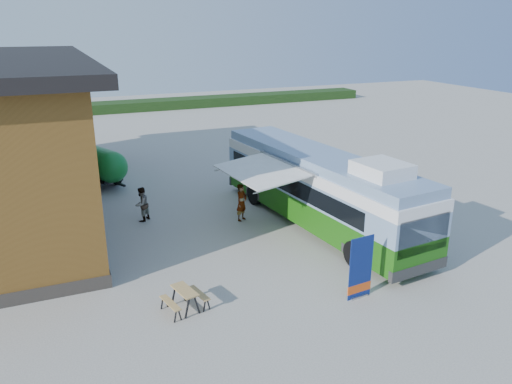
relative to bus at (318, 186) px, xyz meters
name	(u,v)px	position (x,y,z in m)	size (l,w,h in m)	color
ground	(276,256)	(-3.21, -2.32, -1.90)	(100.00, 100.00, 0.00)	#BCB7AD
hedge	(198,102)	(4.79, 35.68, -1.40)	(40.00, 3.00, 1.00)	#264419
bus	(318,186)	(0.00, 0.00, 0.00)	(4.10, 13.15, 3.97)	#227313
awning	(265,169)	(-2.55, 0.31, 1.00)	(3.21, 4.68, 0.53)	white
banner	(360,273)	(-1.91, -6.33, -0.97)	(0.99, 0.25, 2.27)	navy
picnic_table	(185,295)	(-7.63, -4.76, -1.35)	(1.52, 1.41, 0.74)	tan
person_a	(242,202)	(-3.06, 1.87, -1.00)	(0.66, 0.43, 1.80)	#999999
person_b	(142,204)	(-7.46, 3.62, -1.06)	(0.81, 0.63, 1.67)	#999999
slurry_tanker	(93,162)	(-8.91, 10.75, -0.61)	(3.41, 5.64, 2.24)	#167D2D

